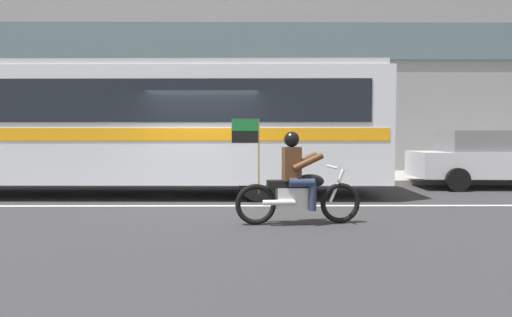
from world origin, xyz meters
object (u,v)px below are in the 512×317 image
transit_bus (114,120)px  motorcycle_with_rider (297,185)px  parked_sedan_curbside (488,158)px  fire_hydrant (212,167)px

transit_bus → motorcycle_with_rider: bearing=-41.2°
transit_bus → parked_sedan_curbside: bearing=7.7°
parked_sedan_curbside → fire_hydrant: size_ratio=5.81×
motorcycle_with_rider → parked_sedan_curbside: 7.88m
transit_bus → parked_sedan_curbside: 10.39m
fire_hydrant → motorcycle_with_rider: bearing=-72.0°
fire_hydrant → parked_sedan_curbside: bearing=-8.0°
parked_sedan_curbside → motorcycle_with_rider: bearing=-139.7°
motorcycle_with_rider → fire_hydrant: 6.54m
motorcycle_with_rider → fire_hydrant: (-2.02, 6.22, -0.15)m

